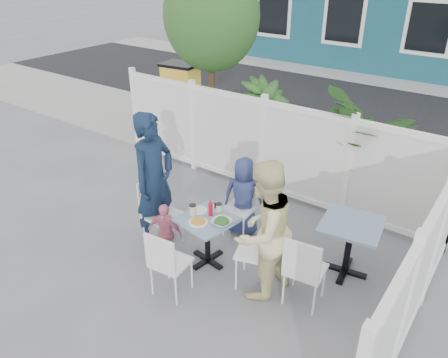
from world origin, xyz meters
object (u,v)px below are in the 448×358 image
Objects in this scene: spare_table at (350,235)px; woman at (263,231)px; chair_left at (158,207)px; man at (154,181)px; main_table at (207,228)px; utility_cabinet at (181,96)px; chair_near at (166,260)px; toddler at (165,232)px; boy at (244,196)px; chair_right at (263,246)px; chair_back at (242,201)px.

spare_table is 0.46× the size of woman.
woman reaches higher than chair_left.
chair_left is 0.51× the size of man.
utility_cabinet is at bearing 134.19° from main_table.
chair_left is 1.10m from chair_near.
utility_cabinet is 1.89× the size of main_table.
boy is at bearing 51.86° from toddler.
chair_right is 1.32m from toddler.
chair_left is 1.12× the size of chair_back.
main_table is 0.91m from woman.
man is at bearing -160.27° from spare_table.
utility_cabinet is 4.51m from boy.
woman is at bearing 111.11° from boy.
chair_right is 1.14m from chair_back.
chair_near is at bearing -40.80° from woman.
boy reaches higher than chair_left.
woman is 2.05× the size of toddler.
boy is 1.23m from toddler.
chair_back is 1.61m from chair_near.
toddler is at bearing -72.21° from woman.
toddler is at bearing -126.39° from man.
chair_right is at bearing -144.75° from woman.
chair_right is at bearing -133.23° from spare_table.
boy is (-0.80, 0.81, 0.01)m from chair_right.
woman is (0.84, 0.71, 0.34)m from chair_near.
main_table is 0.80m from chair_right.
chair_right is 1.17× the size of toddler.
main_table is 0.91× the size of spare_table.
man is at bearing 43.74° from chair_back.
chair_back is 0.50× the size of woman.
main_table is at bearing -52.76° from utility_cabinet.
chair_left is at bearing -60.44° from utility_cabinet.
chair_left is 1.20m from boy.
man is at bearing -110.96° from chair_left.
man is 0.70m from toddler.
utility_cabinet is 5.74m from woman.
man reaches higher than chair_left.
spare_table is at bearing 114.14° from chair_left.
main_table is 0.84× the size of chair_back.
chair_near is at bearing -58.17° from utility_cabinet.
chair_back is at bearing 52.33° from toddler.
chair_back reaches higher than spare_table.
chair_near is at bearing -133.64° from spare_table.
toddler is at bearing 44.97° from boy.
spare_table is 0.82× the size of chair_left.
chair_right is (1.61, 0.08, 0.01)m from chair_left.
spare_table is 0.68× the size of boy.
chair_back is 0.74× the size of boy.
woman is (-0.71, -0.91, 0.28)m from spare_table.
toddler reaches higher than main_table.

